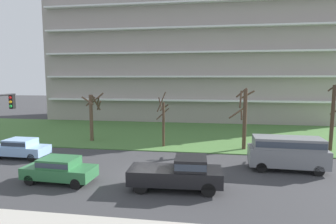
{
  "coord_description": "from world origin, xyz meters",
  "views": [
    {
      "loc": [
        3.71,
        -17.37,
        6.43
      ],
      "look_at": [
        0.24,
        6.0,
        3.56
      ],
      "focal_mm": 29.42,
      "sensor_mm": 36.0,
      "label": 1
    }
  ],
  "objects_px": {
    "tree_left": "(163,121)",
    "pickup_black_center_left": "(179,172)",
    "sedan_blue_near_right": "(21,147)",
    "tree_center": "(244,116)",
    "tree_right": "(333,116)",
    "van_gray_center_right": "(287,151)",
    "tree_far_left": "(93,113)",
    "sedan_green_near_left": "(60,169)"
  },
  "relations": [
    {
      "from": "van_gray_center_right",
      "to": "sedan_green_near_left",
      "type": "bearing_deg",
      "value": 19.37
    },
    {
      "from": "tree_far_left",
      "to": "pickup_black_center_left",
      "type": "distance_m",
      "value": 15.17
    },
    {
      "from": "tree_center",
      "to": "sedan_green_near_left",
      "type": "xyz_separation_m",
      "value": [
        -12.28,
        -9.94,
        -2.2
      ]
    },
    {
      "from": "tree_left",
      "to": "sedan_blue_near_right",
      "type": "xyz_separation_m",
      "value": [
        -10.88,
        -5.33,
        -1.62
      ]
    },
    {
      "from": "van_gray_center_right",
      "to": "tree_right",
      "type": "bearing_deg",
      "value": -129.43
    },
    {
      "from": "tree_right",
      "to": "tree_center",
      "type": "bearing_deg",
      "value": -175.92
    },
    {
      "from": "van_gray_center_right",
      "to": "tree_left",
      "type": "bearing_deg",
      "value": -26.5
    },
    {
      "from": "tree_far_left",
      "to": "van_gray_center_right",
      "type": "xyz_separation_m",
      "value": [
        17.27,
        -6.63,
        -1.53
      ]
    },
    {
      "from": "tree_left",
      "to": "sedan_blue_near_right",
      "type": "distance_m",
      "value": 12.23
    },
    {
      "from": "tree_left",
      "to": "van_gray_center_right",
      "type": "distance_m",
      "value": 11.14
    },
    {
      "from": "tree_center",
      "to": "sedan_green_near_left",
      "type": "relative_size",
      "value": 1.25
    },
    {
      "from": "sedan_green_near_left",
      "to": "pickup_black_center_left",
      "type": "relative_size",
      "value": 0.82
    },
    {
      "from": "tree_left",
      "to": "sedan_blue_near_right",
      "type": "bearing_deg",
      "value": -153.89
    },
    {
      "from": "tree_far_left",
      "to": "sedan_blue_near_right",
      "type": "bearing_deg",
      "value": -116.67
    },
    {
      "from": "pickup_black_center_left",
      "to": "van_gray_center_right",
      "type": "xyz_separation_m",
      "value": [
        7.13,
        4.49,
        0.38
      ]
    },
    {
      "from": "tree_right",
      "to": "pickup_black_center_left",
      "type": "bearing_deg",
      "value": -139.96
    },
    {
      "from": "tree_left",
      "to": "tree_right",
      "type": "bearing_deg",
      "value": 2.47
    },
    {
      "from": "van_gray_center_right",
      "to": "tree_center",
      "type": "bearing_deg",
      "value": -64.42
    },
    {
      "from": "sedan_green_near_left",
      "to": "sedan_blue_near_right",
      "type": "relative_size",
      "value": 1.01
    },
    {
      "from": "tree_far_left",
      "to": "tree_right",
      "type": "height_order",
      "value": "tree_right"
    },
    {
      "from": "tree_far_left",
      "to": "sedan_green_near_left",
      "type": "height_order",
      "value": "tree_far_left"
    },
    {
      "from": "tree_far_left",
      "to": "tree_center",
      "type": "bearing_deg",
      "value": -4.57
    },
    {
      "from": "tree_right",
      "to": "sedan_green_near_left",
      "type": "xyz_separation_m",
      "value": [
        -19.95,
        -10.48,
        -2.33
      ]
    },
    {
      "from": "pickup_black_center_left",
      "to": "tree_right",
      "type": "bearing_deg",
      "value": 37.67
    },
    {
      "from": "tree_left",
      "to": "pickup_black_center_left",
      "type": "bearing_deg",
      "value": -75.26
    },
    {
      "from": "tree_far_left",
      "to": "tree_left",
      "type": "relative_size",
      "value": 0.96
    },
    {
      "from": "tree_left",
      "to": "pickup_black_center_left",
      "type": "distance_m",
      "value": 10.27
    },
    {
      "from": "tree_center",
      "to": "pickup_black_center_left",
      "type": "xyz_separation_m",
      "value": [
        -4.79,
        -9.93,
        -2.06
      ]
    },
    {
      "from": "tree_left",
      "to": "sedan_blue_near_right",
      "type": "relative_size",
      "value": 1.17
    },
    {
      "from": "tree_center",
      "to": "van_gray_center_right",
      "type": "bearing_deg",
      "value": -66.68
    },
    {
      "from": "tree_right",
      "to": "sedan_blue_near_right",
      "type": "xyz_separation_m",
      "value": [
        -25.93,
        -5.98,
        -2.33
      ]
    },
    {
      "from": "sedan_green_near_left",
      "to": "van_gray_center_right",
      "type": "height_order",
      "value": "van_gray_center_right"
    },
    {
      "from": "tree_far_left",
      "to": "tree_left",
      "type": "distance_m",
      "value": 7.68
    },
    {
      "from": "van_gray_center_right",
      "to": "sedan_blue_near_right",
      "type": "distance_m",
      "value": 20.61
    },
    {
      "from": "sedan_green_near_left",
      "to": "pickup_black_center_left",
      "type": "distance_m",
      "value": 7.49
    },
    {
      "from": "pickup_black_center_left",
      "to": "sedan_blue_near_right",
      "type": "height_order",
      "value": "pickup_black_center_left"
    },
    {
      "from": "tree_left",
      "to": "pickup_black_center_left",
      "type": "height_order",
      "value": "tree_left"
    },
    {
      "from": "sedan_green_near_left",
      "to": "pickup_black_center_left",
      "type": "bearing_deg",
      "value": 2.85
    },
    {
      "from": "tree_far_left",
      "to": "tree_right",
      "type": "xyz_separation_m",
      "value": [
        22.6,
        -0.65,
        0.28
      ]
    },
    {
      "from": "tree_left",
      "to": "pickup_black_center_left",
      "type": "relative_size",
      "value": 0.95
    },
    {
      "from": "tree_center",
      "to": "tree_right",
      "type": "xyz_separation_m",
      "value": [
        7.67,
        0.55,
        0.13
      ]
    },
    {
      "from": "tree_left",
      "to": "tree_center",
      "type": "height_order",
      "value": "tree_center"
    }
  ]
}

